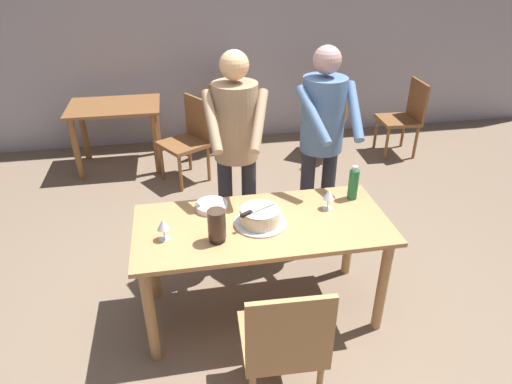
% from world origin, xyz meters
% --- Properties ---
extents(ground_plane, '(14.00, 14.00, 0.00)m').
position_xyz_m(ground_plane, '(0.00, 0.00, 0.00)').
color(ground_plane, '#7A6651').
extents(back_wall, '(10.00, 0.12, 2.70)m').
position_xyz_m(back_wall, '(0.00, 3.34, 1.35)').
color(back_wall, '#ADA8B2').
rests_on(back_wall, ground_plane).
extents(main_dining_table, '(1.64, 0.75, 0.75)m').
position_xyz_m(main_dining_table, '(0.00, 0.00, 0.63)').
color(main_dining_table, tan).
rests_on(main_dining_table, ground_plane).
extents(cake_on_platter, '(0.34, 0.34, 0.11)m').
position_xyz_m(cake_on_platter, '(-0.02, -0.01, 0.80)').
color(cake_on_platter, silver).
rests_on(cake_on_platter, main_dining_table).
extents(cake_knife, '(0.25, 0.15, 0.02)m').
position_xyz_m(cake_knife, '(-0.08, -0.04, 0.87)').
color(cake_knife, silver).
rests_on(cake_knife, cake_on_platter).
extents(plate_stack, '(0.22, 0.22, 0.04)m').
position_xyz_m(plate_stack, '(-0.30, 0.24, 0.77)').
color(plate_stack, white).
rests_on(plate_stack, main_dining_table).
extents(wine_glass_near, '(0.08, 0.08, 0.14)m').
position_xyz_m(wine_glass_near, '(-0.62, -0.07, 0.85)').
color(wine_glass_near, silver).
rests_on(wine_glass_near, main_dining_table).
extents(wine_glass_far, '(0.08, 0.08, 0.14)m').
position_xyz_m(wine_glass_far, '(0.47, 0.10, 0.85)').
color(wine_glass_far, silver).
rests_on(wine_glass_far, main_dining_table).
extents(water_bottle, '(0.07, 0.07, 0.25)m').
position_xyz_m(water_bottle, '(0.68, 0.20, 0.86)').
color(water_bottle, '#1E6B38').
rests_on(water_bottle, main_dining_table).
extents(hurricane_lamp, '(0.11, 0.11, 0.21)m').
position_xyz_m(hurricane_lamp, '(-0.31, -0.14, 0.86)').
color(hurricane_lamp, black).
rests_on(hurricane_lamp, main_dining_table).
extents(person_cutting_cake, '(0.46, 0.57, 1.72)m').
position_xyz_m(person_cutting_cake, '(-0.08, 0.59, 1.08)').
color(person_cutting_cake, '#2D2D38').
rests_on(person_cutting_cake, ground_plane).
extents(person_standing_beside, '(0.47, 0.56, 1.72)m').
position_xyz_m(person_standing_beside, '(0.57, 0.62, 1.08)').
color(person_standing_beside, '#2D2D38').
rests_on(person_standing_beside, ground_plane).
extents(chair_near_side, '(0.46, 0.46, 0.90)m').
position_xyz_m(chair_near_side, '(-0.03, -0.75, 0.49)').
color(chair_near_side, tan).
rests_on(chair_near_side, ground_plane).
extents(background_table, '(1.00, 0.70, 0.74)m').
position_xyz_m(background_table, '(-1.17, 2.64, 0.58)').
color(background_table, brown).
rests_on(background_table, ground_plane).
extents(background_chair_0, '(0.46, 0.46, 0.90)m').
position_xyz_m(background_chair_0, '(2.22, 2.40, 0.49)').
color(background_chair_0, brown).
rests_on(background_chair_0, ground_plane).
extents(background_chair_1, '(0.62, 0.62, 0.90)m').
position_xyz_m(background_chair_1, '(-0.01, 2.93, 0.49)').
color(background_chair_1, brown).
rests_on(background_chair_1, ground_plane).
extents(background_chair_2, '(0.62, 0.62, 0.90)m').
position_xyz_m(background_chair_2, '(1.32, 2.49, 0.49)').
color(background_chair_2, brown).
rests_on(background_chair_2, ground_plane).
extents(background_chair_3, '(0.60, 0.60, 0.90)m').
position_xyz_m(background_chair_3, '(-0.38, 2.17, 0.49)').
color(background_chair_3, brown).
rests_on(background_chair_3, ground_plane).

